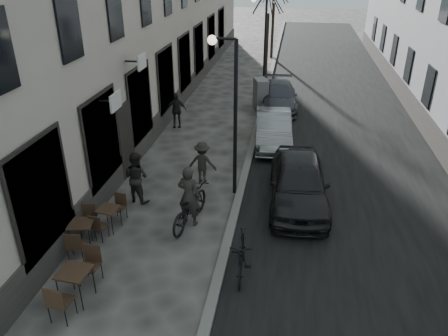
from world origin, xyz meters
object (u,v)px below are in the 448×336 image
(utility_cabinet, at_px, (261,94))
(pedestrian_near, at_px, (136,177))
(pedestrian_far, at_px, (176,110))
(moped, at_px, (242,255))
(pedestrian_mid, at_px, (202,162))
(bistro_set_a, at_px, (76,282))
(streetlamp_near, at_px, (230,101))
(streetlamp_far, at_px, (262,34))
(bistro_set_b, at_px, (82,232))
(car_far, at_px, (279,96))
(car_mid, at_px, (273,129))
(tree_near, at_px, (269,0))
(car_near, at_px, (299,182))
(bistro_set_c, at_px, (109,216))
(bicycle, at_px, (189,206))

(utility_cabinet, xyz_separation_m, pedestrian_near, (-3.09, -9.75, 0.07))
(pedestrian_far, bearing_deg, moped, -77.06)
(utility_cabinet, height_order, pedestrian_mid, utility_cabinet)
(bistro_set_a, relative_size, pedestrian_near, 1.00)
(streetlamp_near, bearing_deg, streetlamp_far, 90.00)
(pedestrian_near, xyz_separation_m, pedestrian_far, (-0.46, 6.62, -0.04))
(bistro_set_b, bearing_deg, car_far, 59.72)
(utility_cabinet, bearing_deg, car_mid, -96.51)
(utility_cabinet, bearing_deg, streetlamp_near, -109.93)
(tree_near, xyz_separation_m, car_near, (2.17, -15.36, -3.91))
(car_far, bearing_deg, bistro_set_b, -114.38)
(tree_near, height_order, car_far, tree_near)
(pedestrian_mid, bearing_deg, streetlamp_near, 154.63)
(bistro_set_c, height_order, moped, moped)
(bistro_set_c, xyz_separation_m, car_far, (4.26, 11.75, 0.21))
(tree_near, height_order, bistro_set_c, tree_near)
(tree_near, xyz_separation_m, car_far, (1.11, -5.93, -4.03))
(car_near, height_order, moped, car_near)
(streetlamp_near, xyz_separation_m, bistro_set_a, (-2.70, -5.53, -2.66))
(streetlamp_near, relative_size, tree_near, 0.89)
(utility_cabinet, xyz_separation_m, bicycle, (-1.15, -10.76, -0.21))
(pedestrian_far, xyz_separation_m, car_mid, (4.45, -1.24, -0.14))
(bicycle, bearing_deg, pedestrian_near, -15.91)
(bistro_set_a, bearing_deg, streetlamp_far, 86.02)
(bicycle, xyz_separation_m, car_mid, (2.05, 6.39, 0.10))
(tree_near, height_order, pedestrian_mid, tree_near)
(streetlamp_far, relative_size, bicycle, 2.35)
(streetlamp_far, height_order, bistro_set_c, streetlamp_far)
(bistro_set_b, relative_size, utility_cabinet, 1.02)
(moped, bearing_deg, bistro_set_b, 171.23)
(tree_near, distance_m, bistro_set_a, 21.13)
(bistro_set_a, xyz_separation_m, car_mid, (3.87, 9.90, 0.16))
(bistro_set_a, height_order, bistro_set_b, bistro_set_a)
(streetlamp_near, height_order, car_mid, streetlamp_near)
(utility_cabinet, relative_size, moped, 0.84)
(bicycle, distance_m, moped, 2.66)
(bistro_set_c, xyz_separation_m, car_near, (5.32, 2.33, 0.33))
(pedestrian_far, bearing_deg, car_mid, -26.14)
(streetlamp_far, xyz_separation_m, car_mid, (1.17, -7.62, -2.50))
(bistro_set_a, bearing_deg, moped, 27.80)
(pedestrian_far, xyz_separation_m, car_near, (5.52, -5.98, -0.05))
(streetlamp_near, relative_size, moped, 2.76)
(streetlamp_near, bearing_deg, pedestrian_far, 120.28)
(streetlamp_far, xyz_separation_m, utility_cabinet, (0.27, -3.25, -2.38))
(car_far, height_order, moped, car_far)
(streetlamp_far, height_order, pedestrian_mid, streetlamp_far)
(bistro_set_a, height_order, car_far, car_far)
(pedestrian_mid, height_order, car_mid, pedestrian_mid)
(moped, bearing_deg, bicycle, 128.30)
(tree_near, xyz_separation_m, moped, (0.82, -19.00, -4.11))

